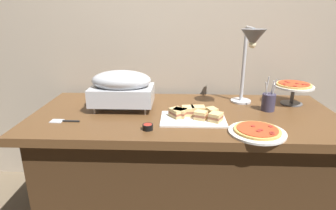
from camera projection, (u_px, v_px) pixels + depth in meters
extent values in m
cube|color=tan|center=(185.00, 35.00, 2.13)|extent=(4.40, 0.04, 2.40)
cube|color=brown|center=(184.00, 116.00, 1.80)|extent=(1.90, 0.84, 0.05)
cube|color=#3C2715|center=(183.00, 169.00, 1.92)|extent=(1.75, 0.74, 0.71)
cylinder|color=#B7BABF|center=(94.00, 111.00, 1.77)|extent=(0.01, 0.01, 0.04)
cylinder|color=#B7BABF|center=(145.00, 111.00, 1.76)|extent=(0.01, 0.01, 0.04)
cylinder|color=#B7BABF|center=(103.00, 101.00, 1.96)|extent=(0.01, 0.01, 0.04)
cylinder|color=#B7BABF|center=(149.00, 102.00, 1.95)|extent=(0.01, 0.01, 0.04)
cube|color=#B7BABF|center=(122.00, 95.00, 1.84)|extent=(0.40, 0.24, 0.11)
ellipsoid|color=#B7BABF|center=(121.00, 80.00, 1.81)|extent=(0.38, 0.23, 0.13)
cylinder|color=#B7BABF|center=(241.00, 101.00, 2.01)|extent=(0.14, 0.14, 0.01)
cylinder|color=#B7BABF|center=(244.00, 65.00, 1.93)|extent=(0.02, 0.02, 0.50)
cylinder|color=#B7BABF|center=(250.00, 28.00, 1.76)|extent=(0.02, 0.18, 0.02)
cone|color=#595B60|center=(253.00, 38.00, 1.69)|extent=(0.15, 0.15, 0.10)
sphere|color=#F9EAB2|center=(252.00, 45.00, 1.71)|extent=(0.04, 0.04, 0.04)
cylinder|color=white|center=(257.00, 132.00, 1.49)|extent=(0.30, 0.30, 0.01)
cylinder|color=gold|center=(257.00, 130.00, 1.49)|extent=(0.24, 0.24, 0.01)
cylinder|color=#AD3D1E|center=(257.00, 129.00, 1.49)|extent=(0.21, 0.21, 0.00)
cylinder|color=maroon|center=(258.00, 131.00, 1.45)|extent=(0.02, 0.02, 0.00)
cylinder|color=maroon|center=(261.00, 130.00, 1.47)|extent=(0.02, 0.02, 0.00)
cylinder|color=maroon|center=(271.00, 126.00, 1.51)|extent=(0.02, 0.02, 0.00)
cylinder|color=maroon|center=(272.00, 134.00, 1.42)|extent=(0.02, 0.02, 0.00)
cylinder|color=maroon|center=(272.00, 133.00, 1.43)|extent=(0.02, 0.02, 0.00)
cylinder|color=maroon|center=(253.00, 126.00, 1.52)|extent=(0.02, 0.02, 0.00)
cylinder|color=#595B60|center=(292.00, 96.00, 1.95)|extent=(0.02, 0.02, 0.12)
cylinder|color=#595B60|center=(291.00, 103.00, 1.97)|extent=(0.14, 0.14, 0.01)
cylinder|color=white|center=(294.00, 86.00, 1.93)|extent=(0.26, 0.26, 0.01)
cylinder|color=#DBA856|center=(294.00, 85.00, 1.92)|extent=(0.23, 0.23, 0.01)
cylinder|color=#AD3D1E|center=(294.00, 83.00, 1.92)|extent=(0.20, 0.20, 0.00)
cylinder|color=maroon|center=(297.00, 84.00, 1.91)|extent=(0.02, 0.02, 0.00)
cylinder|color=maroon|center=(288.00, 82.00, 1.94)|extent=(0.02, 0.02, 0.00)
cylinder|color=maroon|center=(286.00, 82.00, 1.96)|extent=(0.02, 0.02, 0.00)
cylinder|color=maroon|center=(307.00, 85.00, 1.88)|extent=(0.02, 0.02, 0.00)
cylinder|color=maroon|center=(295.00, 86.00, 1.85)|extent=(0.02, 0.02, 0.00)
cylinder|color=maroon|center=(303.00, 84.00, 1.89)|extent=(0.02, 0.02, 0.00)
cylinder|color=maroon|center=(284.00, 84.00, 1.90)|extent=(0.02, 0.02, 0.00)
cube|color=white|center=(193.00, 119.00, 1.68)|extent=(0.38, 0.24, 0.01)
cube|color=tan|center=(212.00, 115.00, 1.71)|extent=(0.08, 0.08, 0.02)
cube|color=brown|center=(212.00, 112.00, 1.71)|extent=(0.08, 0.08, 0.01)
cube|color=tan|center=(212.00, 109.00, 1.70)|extent=(0.08, 0.08, 0.02)
cube|color=tan|center=(201.00, 118.00, 1.66)|extent=(0.09, 0.08, 0.02)
cube|color=brown|center=(201.00, 115.00, 1.65)|extent=(0.09, 0.08, 0.01)
cube|color=tan|center=(201.00, 113.00, 1.65)|extent=(0.09, 0.08, 0.02)
cube|color=tan|center=(188.00, 113.00, 1.73)|extent=(0.08, 0.09, 0.02)
cube|color=brown|center=(188.00, 111.00, 1.73)|extent=(0.08, 0.09, 0.01)
cube|color=tan|center=(188.00, 108.00, 1.72)|extent=(0.08, 0.09, 0.02)
cube|color=tan|center=(216.00, 120.00, 1.63)|extent=(0.09, 0.10, 0.02)
cube|color=brown|center=(216.00, 117.00, 1.63)|extent=(0.09, 0.10, 0.01)
cube|color=tan|center=(216.00, 114.00, 1.62)|extent=(0.09, 0.10, 0.02)
cube|color=tan|center=(198.00, 113.00, 1.74)|extent=(0.09, 0.08, 0.02)
cube|color=brown|center=(198.00, 110.00, 1.74)|extent=(0.09, 0.08, 0.01)
cube|color=tan|center=(198.00, 108.00, 1.73)|extent=(0.09, 0.08, 0.02)
cube|color=tan|center=(180.00, 115.00, 1.70)|extent=(0.09, 0.09, 0.02)
cube|color=brown|center=(180.00, 113.00, 1.69)|extent=(0.09, 0.09, 0.01)
cube|color=tan|center=(180.00, 110.00, 1.69)|extent=(0.09, 0.09, 0.02)
cube|color=tan|center=(177.00, 115.00, 1.70)|extent=(0.11, 0.11, 0.02)
cube|color=brown|center=(177.00, 113.00, 1.69)|extent=(0.11, 0.11, 0.01)
cube|color=tan|center=(177.00, 110.00, 1.69)|extent=(0.11, 0.11, 0.02)
cylinder|color=black|center=(148.00, 127.00, 1.54)|extent=(0.06, 0.06, 0.03)
cylinder|color=maroon|center=(148.00, 125.00, 1.53)|extent=(0.05, 0.05, 0.01)
cylinder|color=#383347|center=(268.00, 102.00, 1.82)|extent=(0.08, 0.08, 0.11)
cylinder|color=#B7BABF|center=(267.00, 94.00, 1.80)|extent=(0.04, 0.02, 0.16)
cylinder|color=#B7BABF|center=(271.00, 93.00, 1.81)|extent=(0.01, 0.04, 0.17)
cylinder|color=#B7BABF|center=(273.00, 93.00, 1.80)|extent=(0.03, 0.01, 0.18)
cylinder|color=#B7BABF|center=(266.00, 91.00, 1.82)|extent=(0.02, 0.02, 0.19)
cube|color=#B7BABF|center=(57.00, 121.00, 1.66)|extent=(0.07, 0.06, 0.00)
cylinder|color=black|center=(71.00, 121.00, 1.65)|extent=(0.10, 0.02, 0.01)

